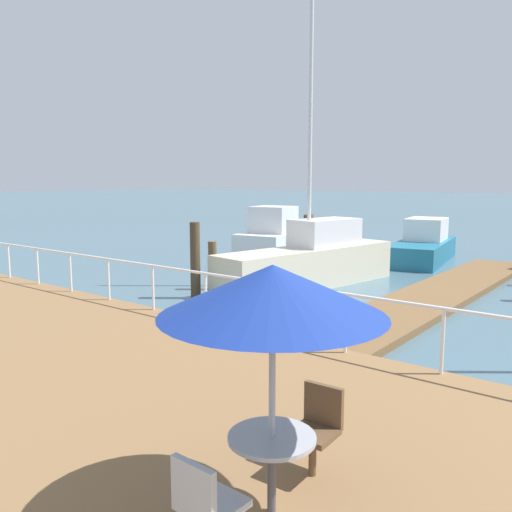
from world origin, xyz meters
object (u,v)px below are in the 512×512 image
(moored_boat_2, at_px, (276,239))
(patio_umbrella, at_px, (273,291))
(moored_boat_4, at_px, (311,260))
(cafe_chair_0, at_px, (318,423))
(cafe_chair_1, at_px, (205,501))
(moored_boat_1, at_px, (423,246))
(cafe_table_round, at_px, (272,443))

(moored_boat_2, distance_m, patio_umbrella, 18.80)
(moored_boat_4, xyz_separation_m, patio_umbrella, (-10.85, -6.41, 1.62))
(cafe_chair_0, height_order, cafe_chair_1, same)
(moored_boat_2, bearing_deg, moored_boat_4, -133.71)
(patio_umbrella, xyz_separation_m, cafe_chair_1, (-0.85, 0.02, -1.54))
(moored_boat_4, bearing_deg, patio_umbrella, -149.44)
(cafe_chair_0, relative_size, cafe_chair_1, 1.00)
(cafe_chair_0, bearing_deg, moored_boat_2, 37.26)
(cafe_chair_1, bearing_deg, cafe_chair_0, 0.47)
(moored_boat_2, xyz_separation_m, cafe_chair_1, (-16.04, -10.93, 0.08))
(moored_boat_2, xyz_separation_m, cafe_chair_0, (-14.34, -10.91, 0.08))
(moored_boat_1, distance_m, cafe_table_round, 19.18)
(patio_umbrella, relative_size, cafe_chair_1, 2.55)
(moored_boat_2, height_order, patio_umbrella, patio_umbrella)
(patio_umbrella, distance_m, cafe_chair_0, 1.76)
(moored_boat_4, height_order, cafe_table_round, moored_boat_4)
(cafe_chair_0, bearing_deg, moored_boat_1, 17.31)
(moored_boat_4, bearing_deg, cafe_chair_1, -151.37)
(moored_boat_4, relative_size, cafe_chair_1, 10.81)
(moored_boat_1, relative_size, patio_umbrella, 2.57)
(patio_umbrella, bearing_deg, cafe_chair_1, 178.51)
(cafe_chair_1, bearing_deg, moored_boat_4, 28.63)
(patio_umbrella, relative_size, cafe_chair_0, 2.55)
(patio_umbrella, xyz_separation_m, cafe_chair_0, (0.85, 0.04, -1.54))
(patio_umbrella, height_order, cafe_chair_0, patio_umbrella)
(cafe_table_round, xyz_separation_m, cafe_chair_1, (-0.85, 0.02, -0.14))
(moored_boat_1, xyz_separation_m, moored_boat_4, (-7.52, 0.91, 0.19))
(moored_boat_1, height_order, moored_boat_4, moored_boat_4)
(moored_boat_4, distance_m, cafe_table_round, 12.60)
(moored_boat_4, bearing_deg, moored_boat_1, -6.90)
(moored_boat_2, height_order, cafe_chair_0, moored_boat_2)
(moored_boat_1, bearing_deg, moored_boat_4, 173.10)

